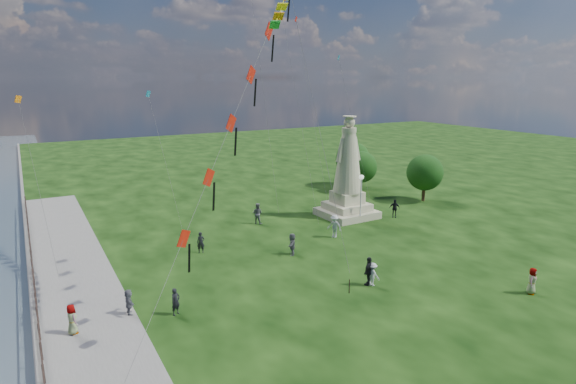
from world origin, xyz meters
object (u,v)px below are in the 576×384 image
person_7 (257,213)px  person_11 (292,244)px  person_6 (201,243)px  person_10 (72,321)px  person_9 (394,208)px  person_3 (369,271)px  person_4 (532,281)px  statue (348,180)px  person_0 (176,302)px  person_2 (373,274)px  person_8 (334,226)px  person_5 (129,303)px  lamppost (361,188)px

person_7 → person_11: size_ratio=1.15×
person_6 → person_10: bearing=-115.6°
person_11 → person_9: bearing=138.9°
person_3 → person_9: 16.02m
person_11 → person_4: bearing=68.8°
person_4 → person_11: 15.97m
statue → person_6: size_ratio=5.91×
person_3 → person_4: person_3 is taller
person_0 → person_9: 25.14m
person_0 → person_9: person_9 is taller
person_2 → person_8: 9.57m
person_2 → person_5: (-14.28, 3.42, -0.03)m
person_3 → person_5: person_3 is taller
person_5 → person_6: 10.07m
lamppost → person_9: bearing=-2.0°
lamppost → person_10: bearing=-161.0°
lamppost → person_3: (-7.79, -11.06, -2.26)m
person_8 → statue: bearing=103.9°
lamppost → statue: bearing=85.8°
lamppost → person_3: 13.72m
person_2 → person_4: person_4 is taller
person_0 → person_2: person_0 is taller
person_6 → person_11: 6.87m
person_10 → person_11: bearing=-90.4°
person_3 → person_7: 15.39m
person_10 → person_7: bearing=-69.0°
person_5 → person_10: size_ratio=0.91×
lamppost → person_11: bearing=-156.8°
person_2 → person_6: 13.26m
person_4 → person_7: (-8.30, 21.21, 0.12)m
person_0 → person_7: 17.48m
lamppost → person_4: 17.06m
person_4 → person_8: 15.31m
person_3 → person_6: 13.03m
person_5 → person_9: person_9 is taller
statue → person_6: (-15.33, -2.59, -2.77)m
statue → person_9: size_ratio=5.49×
lamppost → person_3: size_ratio=2.35×
person_6 → person_8: bearing=14.0°
person_4 → person_6: person_4 is taller
lamppost → person_7: bearing=152.4°
person_0 → person_8: person_8 is taller
person_3 → person_8: 9.48m
person_3 → person_4: 9.78m
person_0 → person_7: (11.38, 13.26, 0.18)m
person_5 → person_11: 13.10m
person_3 → person_9: size_ratio=1.09×
person_2 → person_9: bearing=-60.8°
person_10 → person_2: bearing=-115.6°
person_5 → person_7: 18.27m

